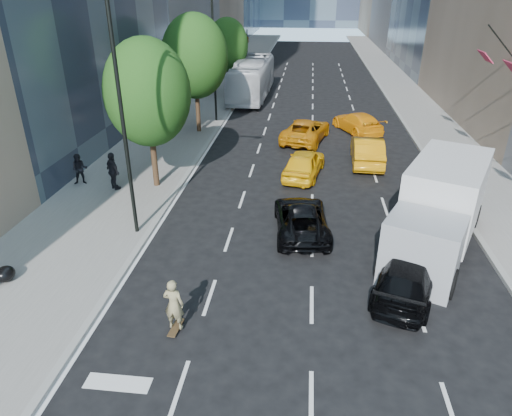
# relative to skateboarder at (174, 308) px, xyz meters

# --- Properties ---
(ground) EXTENTS (160.00, 160.00, 0.00)m
(ground) POSITION_rel_skateboarder_xyz_m (3.20, 1.76, -0.87)
(ground) COLOR black
(ground) RESTS_ON ground
(sidewalk_left) EXTENTS (6.00, 120.00, 0.15)m
(sidewalk_left) POSITION_rel_skateboarder_xyz_m (-5.80, 31.76, -0.80)
(sidewalk_left) COLOR slate
(sidewalk_left) RESTS_ON ground
(sidewalk_right) EXTENTS (4.00, 120.00, 0.15)m
(sidewalk_right) POSITION_rel_skateboarder_xyz_m (13.20, 31.76, -0.80)
(sidewalk_right) COLOR slate
(sidewalk_right) RESTS_ON ground
(lamp_near) EXTENTS (2.13, 0.22, 10.00)m
(lamp_near) POSITION_rel_skateboarder_xyz_m (-3.12, 5.76, 4.94)
(lamp_near) COLOR black
(lamp_near) RESTS_ON sidewalk_left
(lamp_far) EXTENTS (2.13, 0.22, 10.00)m
(lamp_far) POSITION_rel_skateboarder_xyz_m (-3.12, 23.76, 4.94)
(lamp_far) COLOR black
(lamp_far) RESTS_ON sidewalk_left
(tree_near) EXTENTS (4.20, 4.20, 7.46)m
(tree_near) POSITION_rel_skateboarder_xyz_m (-4.00, 10.76, 4.10)
(tree_near) COLOR #2F2412
(tree_near) RESTS_ON sidewalk_left
(tree_mid) EXTENTS (4.50, 4.50, 7.99)m
(tree_mid) POSITION_rel_skateboarder_xyz_m (-4.00, 20.76, 4.45)
(tree_mid) COLOR #2F2412
(tree_mid) RESTS_ON sidewalk_left
(tree_far) EXTENTS (3.90, 3.90, 6.92)m
(tree_far) POSITION_rel_skateboarder_xyz_m (-4.00, 33.76, 3.75)
(tree_far) COLOR #2F2412
(tree_far) RESTS_ON sidewalk_left
(traffic_signal) EXTENTS (2.48, 0.53, 5.20)m
(traffic_signal) POSITION_rel_skateboarder_xyz_m (-3.20, 41.76, 3.36)
(traffic_signal) COLOR black
(traffic_signal) RESTS_ON sidewalk_left
(skateboarder) EXTENTS (0.67, 0.48, 1.74)m
(skateboarder) POSITION_rel_skateboarder_xyz_m (0.00, 0.00, 0.00)
(skateboarder) COLOR #867C54
(skateboarder) RESTS_ON ground
(black_sedan_lincoln) EXTENTS (2.68, 4.93, 1.31)m
(black_sedan_lincoln) POSITION_rel_skateboarder_xyz_m (3.70, 6.76, -0.21)
(black_sedan_lincoln) COLOR black
(black_sedan_lincoln) RESTS_ON ground
(black_sedan_mercedes) EXTENTS (3.23, 5.00, 1.35)m
(black_sedan_mercedes) POSITION_rel_skateboarder_xyz_m (7.40, 2.76, -0.20)
(black_sedan_mercedes) COLOR black
(black_sedan_mercedes) RESTS_ON ground
(taxi_a) EXTENTS (2.61, 4.73, 1.52)m
(taxi_a) POSITION_rel_skateboarder_xyz_m (3.70, 13.26, -0.11)
(taxi_a) COLOR yellow
(taxi_a) RESTS_ON ground
(taxi_b) EXTENTS (1.88, 4.99, 1.63)m
(taxi_b) POSITION_rel_skateboarder_xyz_m (7.40, 15.76, -0.06)
(taxi_b) COLOR orange
(taxi_b) RESTS_ON ground
(taxi_c) EXTENTS (3.68, 5.83, 1.50)m
(taxi_c) POSITION_rel_skateboarder_xyz_m (3.70, 19.76, -0.12)
(taxi_c) COLOR orange
(taxi_c) RESTS_ON ground
(taxi_d) EXTENTS (3.87, 5.31, 1.43)m
(taxi_d) POSITION_rel_skateboarder_xyz_m (7.40, 22.26, -0.16)
(taxi_d) COLOR #FF9D0D
(taxi_d) RESTS_ON ground
(city_bus) EXTENTS (3.16, 12.57, 3.49)m
(city_bus) POSITION_rel_skateboarder_xyz_m (-1.60, 33.07, 0.87)
(city_bus) COLOR white
(city_bus) RESTS_ON ground
(box_truck) EXTENTS (5.34, 7.66, 3.47)m
(box_truck) POSITION_rel_skateboarder_xyz_m (9.10, 6.06, 0.89)
(box_truck) COLOR silver
(box_truck) RESTS_ON ground
(pedestrian_a) EXTENTS (0.96, 0.85, 1.65)m
(pedestrian_a) POSITION_rel_skateboarder_xyz_m (-8.00, 10.47, 0.11)
(pedestrian_a) COLOR black
(pedestrian_a) RESTS_ON sidewalk_left
(pedestrian_b) EXTENTS (1.20, 1.12, 1.98)m
(pedestrian_b) POSITION_rel_skateboarder_xyz_m (-5.96, 10.00, 0.27)
(pedestrian_b) COLOR black
(pedestrian_b) RESTS_ON sidewalk_left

